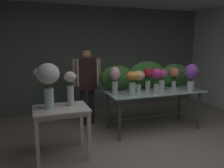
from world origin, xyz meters
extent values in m
plane|color=gray|center=(0.00, 1.71, 0.00)|extent=(7.69, 7.69, 0.00)
cube|color=slate|center=(0.00, 3.42, 1.32)|extent=(5.92, 0.12, 2.64)
cube|color=#AEC9C3|center=(0.46, 1.48, 0.77)|extent=(1.90, 0.83, 0.02)
cylinder|color=#4C4C51|center=(-0.39, 1.16, 0.38)|extent=(0.05, 0.05, 0.76)
sphere|color=#4C4C51|center=(-0.39, 1.16, 0.03)|extent=(0.07, 0.07, 0.07)
cylinder|color=#4C4C51|center=(1.31, 1.16, 0.38)|extent=(0.05, 0.05, 0.76)
sphere|color=#4C4C51|center=(1.31, 1.16, 0.03)|extent=(0.07, 0.07, 0.07)
cylinder|color=#4C4C51|center=(-0.39, 1.79, 0.38)|extent=(0.05, 0.05, 0.76)
sphere|color=#4C4C51|center=(-0.39, 1.79, 0.03)|extent=(0.07, 0.07, 0.07)
cylinder|color=#4C4C51|center=(1.31, 1.79, 0.38)|extent=(0.05, 0.05, 0.76)
sphere|color=#4C4C51|center=(1.31, 1.79, 0.03)|extent=(0.07, 0.07, 0.07)
cylinder|color=#4C4C51|center=(0.46, 1.48, 0.27)|extent=(1.70, 0.03, 0.03)
cube|color=silver|center=(-1.41, 0.96, 0.75)|extent=(0.80, 0.60, 0.03)
cube|color=silver|center=(-1.41, 0.96, 0.71)|extent=(0.74, 0.54, 0.06)
cube|color=silver|center=(-1.76, 0.70, 0.37)|extent=(0.05, 0.05, 0.74)
cube|color=silver|center=(-1.05, 0.70, 0.37)|extent=(0.05, 0.05, 0.74)
cube|color=silver|center=(-1.76, 1.22, 0.37)|extent=(0.05, 0.05, 0.74)
cube|color=silver|center=(-1.05, 1.22, 0.37)|extent=(0.05, 0.05, 0.74)
cylinder|color=#232328|center=(-0.80, 2.22, 0.42)|extent=(0.12, 0.12, 0.85)
cylinder|color=#232328|center=(-0.62, 2.22, 0.42)|extent=(0.12, 0.12, 0.85)
cube|color=silver|center=(-0.71, 2.22, 1.12)|extent=(0.43, 0.22, 0.54)
cube|color=black|center=(-0.71, 2.10, 1.08)|extent=(0.37, 0.02, 0.66)
cylinder|color=tan|center=(-0.97, 2.22, 1.12)|extent=(0.09, 0.09, 0.55)
cylinder|color=tan|center=(-0.45, 2.22, 1.12)|extent=(0.09, 0.09, 0.55)
sphere|color=tan|center=(-0.71, 2.22, 1.48)|extent=(0.20, 0.20, 0.20)
ellipsoid|color=black|center=(-0.71, 2.24, 1.55)|extent=(0.15, 0.15, 0.09)
ellipsoid|color=#2D6028|center=(-0.21, 1.77, 1.03)|extent=(0.71, 0.30, 0.50)
ellipsoid|color=#2D6028|center=(0.46, 1.77, 1.07)|extent=(0.84, 0.30, 0.56)
ellipsoid|color=#387033|center=(1.13, 1.77, 1.03)|extent=(0.70, 0.30, 0.49)
cylinder|color=silver|center=(0.35, 1.21, 0.88)|extent=(0.09, 0.09, 0.19)
cylinder|color=#9EBCB2|center=(0.35, 1.21, 0.83)|extent=(0.09, 0.09, 0.08)
cylinder|color=#387033|center=(0.37, 1.21, 0.95)|extent=(0.01, 0.01, 0.31)
cylinder|color=#387033|center=(0.35, 1.23, 0.95)|extent=(0.01, 0.01, 0.31)
cylinder|color=#387033|center=(0.35, 1.20, 0.95)|extent=(0.01, 0.01, 0.31)
ellipsoid|color=#D1338E|center=(0.35, 1.21, 1.16)|extent=(0.17, 0.17, 0.19)
sphere|color=#D1338E|center=(0.30, 1.24, 1.17)|extent=(0.05, 0.05, 0.05)
sphere|color=#D1338E|center=(0.41, 1.23, 1.18)|extent=(0.07, 0.07, 0.07)
ellipsoid|color=#387033|center=(0.38, 1.19, 0.99)|extent=(0.08, 0.11, 0.03)
cylinder|color=silver|center=(-0.36, 1.49, 0.90)|extent=(0.11, 0.11, 0.23)
cylinder|color=#9EBCB2|center=(-0.36, 1.49, 0.84)|extent=(0.11, 0.11, 0.10)
cylinder|color=#477F3D|center=(-0.33, 1.49, 0.94)|extent=(0.01, 0.01, 0.29)
cylinder|color=#477F3D|center=(-0.37, 1.51, 0.94)|extent=(0.01, 0.01, 0.29)
cylinder|color=#477F3D|center=(-0.37, 1.48, 0.94)|extent=(0.01, 0.01, 0.29)
ellipsoid|color=#EFB2BC|center=(-0.36, 1.49, 1.16)|extent=(0.19, 0.19, 0.25)
sphere|color=#EFB2BC|center=(-0.27, 1.52, 1.14)|extent=(0.08, 0.08, 0.08)
cylinder|color=silver|center=(1.00, 1.60, 0.86)|extent=(0.09, 0.09, 0.14)
cylinder|color=#9EBCB2|center=(1.00, 1.60, 0.82)|extent=(0.08, 0.08, 0.06)
cylinder|color=#28562D|center=(1.02, 1.59, 0.92)|extent=(0.01, 0.01, 0.26)
cylinder|color=#28562D|center=(1.01, 1.62, 0.92)|extent=(0.01, 0.01, 0.26)
cylinder|color=#28562D|center=(0.99, 1.60, 0.92)|extent=(0.01, 0.01, 0.26)
cylinder|color=#28562D|center=(1.00, 1.58, 0.92)|extent=(0.01, 0.01, 0.26)
ellipsoid|color=#EF7A60|center=(1.00, 1.60, 1.11)|extent=(0.20, 0.20, 0.20)
sphere|color=#EF7A60|center=(1.06, 1.57, 1.09)|extent=(0.06, 0.06, 0.06)
cylinder|color=silver|center=(0.65, 1.49, 0.88)|extent=(0.11, 0.11, 0.20)
cylinder|color=#9EBCB2|center=(0.65, 1.49, 0.83)|extent=(0.10, 0.10, 0.08)
cylinder|color=#387033|center=(0.67, 1.50, 0.93)|extent=(0.01, 0.01, 0.28)
cylinder|color=#387033|center=(0.63, 1.51, 0.93)|extent=(0.01, 0.01, 0.28)
cylinder|color=#387033|center=(0.63, 1.47, 0.93)|extent=(0.01, 0.01, 0.28)
ellipsoid|color=#E54C9E|center=(0.65, 1.49, 1.12)|extent=(0.20, 0.20, 0.16)
sphere|color=#E54C9E|center=(0.56, 1.52, 1.14)|extent=(0.09, 0.09, 0.09)
cylinder|color=silver|center=(0.11, 1.47, 0.86)|extent=(0.11, 0.11, 0.15)
cylinder|color=#9EBCB2|center=(0.11, 1.47, 0.82)|extent=(0.10, 0.10, 0.06)
cylinder|color=#477F3D|center=(0.13, 1.48, 0.92)|extent=(0.01, 0.01, 0.26)
cylinder|color=#477F3D|center=(0.12, 1.50, 0.92)|extent=(0.01, 0.01, 0.26)
cylinder|color=#477F3D|center=(0.09, 1.48, 0.92)|extent=(0.01, 0.01, 0.26)
cylinder|color=#477F3D|center=(0.11, 1.46, 0.92)|extent=(0.01, 0.01, 0.26)
ellipsoid|color=#F4B78E|center=(0.11, 1.47, 1.11)|extent=(0.25, 0.25, 0.18)
sphere|color=#F4B78E|center=(0.04, 1.49, 1.10)|extent=(0.08, 0.08, 0.08)
cylinder|color=silver|center=(-0.12, 1.24, 0.90)|extent=(0.11, 0.11, 0.23)
cylinder|color=#9EBCB2|center=(-0.12, 1.24, 0.84)|extent=(0.10, 0.10, 0.10)
cylinder|color=#387033|center=(-0.10, 1.24, 0.94)|extent=(0.01, 0.01, 0.30)
cylinder|color=#387033|center=(-0.13, 1.25, 0.94)|extent=(0.01, 0.01, 0.30)
cylinder|color=#387033|center=(-0.13, 1.21, 0.94)|extent=(0.01, 0.01, 0.30)
ellipsoid|color=orange|center=(-0.12, 1.24, 1.14)|extent=(0.21, 0.21, 0.16)
sphere|color=orange|center=(-0.06, 1.24, 1.12)|extent=(0.06, 0.06, 0.06)
ellipsoid|color=#477F3D|center=(-0.13, 1.27, 1.04)|extent=(0.11, 0.09, 0.03)
cylinder|color=silver|center=(1.12, 1.22, 0.88)|extent=(0.14, 0.14, 0.20)
cylinder|color=#9EBCB2|center=(1.12, 1.22, 0.83)|extent=(0.13, 0.13, 0.08)
cylinder|color=#28562D|center=(1.14, 1.22, 0.94)|extent=(0.01, 0.01, 0.28)
cylinder|color=#28562D|center=(1.12, 1.25, 0.94)|extent=(0.01, 0.01, 0.28)
cylinder|color=#28562D|center=(1.09, 1.22, 0.94)|extent=(0.01, 0.01, 0.28)
cylinder|color=#28562D|center=(1.13, 1.19, 0.94)|extent=(0.01, 0.01, 0.28)
ellipsoid|color=purple|center=(1.12, 1.22, 1.17)|extent=(0.27, 0.27, 0.30)
ellipsoid|color=#28562D|center=(1.10, 1.20, 1.00)|extent=(0.09, 0.10, 0.03)
cylinder|color=silver|center=(0.39, 1.60, 0.88)|extent=(0.10, 0.10, 0.19)
cylinder|color=#9EBCB2|center=(0.39, 1.60, 0.83)|extent=(0.09, 0.09, 0.08)
cylinder|color=#2D6028|center=(0.41, 1.60, 0.94)|extent=(0.01, 0.01, 0.28)
cylinder|color=#2D6028|center=(0.38, 1.62, 0.94)|extent=(0.01, 0.01, 0.28)
cylinder|color=#2D6028|center=(0.36, 1.59, 0.94)|extent=(0.01, 0.01, 0.28)
cylinder|color=#2D6028|center=(0.39, 1.57, 0.94)|extent=(0.01, 0.01, 0.28)
ellipsoid|color=red|center=(0.39, 1.60, 1.13)|extent=(0.17, 0.17, 0.18)
sphere|color=red|center=(0.46, 1.61, 1.15)|extent=(0.06, 0.06, 0.06)
cylinder|color=silver|center=(-1.57, 0.96, 0.92)|extent=(0.14, 0.14, 0.30)
cylinder|color=#9EBCB2|center=(-1.57, 0.96, 0.83)|extent=(0.13, 0.13, 0.13)
cylinder|color=#387033|center=(-1.54, 0.97, 0.98)|extent=(0.01, 0.01, 0.41)
cylinder|color=#387033|center=(-1.57, 0.98, 0.98)|extent=(0.01, 0.01, 0.41)
cylinder|color=#387033|center=(-1.58, 0.94, 0.98)|extent=(0.01, 0.01, 0.41)
ellipsoid|color=white|center=(-1.57, 0.96, 1.28)|extent=(0.32, 0.32, 0.30)
sphere|color=white|center=(-1.70, 0.97, 1.30)|extent=(0.11, 0.11, 0.11)
ellipsoid|color=#28562D|center=(-1.60, 0.93, 1.09)|extent=(0.10, 0.05, 0.03)
cylinder|color=silver|center=(-1.25, 1.02, 0.92)|extent=(0.10, 0.10, 0.31)
cylinder|color=#9EBCB2|center=(-1.25, 1.02, 0.83)|extent=(0.09, 0.09, 0.13)
cylinder|color=#28562D|center=(-1.23, 1.02, 0.97)|extent=(0.01, 0.01, 0.39)
cylinder|color=#28562D|center=(-1.24, 1.04, 0.97)|extent=(0.01, 0.01, 0.39)
cylinder|color=#28562D|center=(-1.26, 1.03, 0.97)|extent=(0.01, 0.01, 0.39)
cylinder|color=#28562D|center=(-1.25, 1.00, 0.97)|extent=(0.01, 0.01, 0.39)
ellipsoid|color=silver|center=(-1.25, 1.02, 1.21)|extent=(0.17, 0.17, 0.16)
sphere|color=silver|center=(-1.30, 1.00, 1.20)|extent=(0.08, 0.08, 0.08)
sphere|color=silver|center=(-1.17, 1.01, 1.21)|extent=(0.05, 0.05, 0.05)
ellipsoid|color=#2D6028|center=(-1.23, 1.04, 1.09)|extent=(0.11, 0.06, 0.03)
camera|label=1|loc=(-1.78, -2.29, 1.69)|focal=35.89mm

